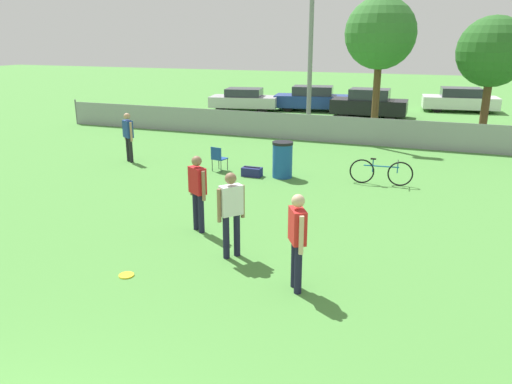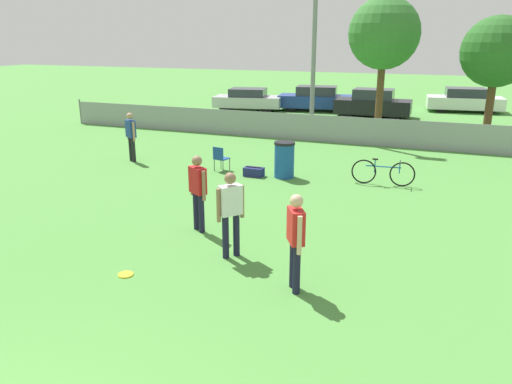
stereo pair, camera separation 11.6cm
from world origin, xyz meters
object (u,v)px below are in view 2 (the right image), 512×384
object	(u,v)px
folding_chair_sideline	(220,157)
bicycle_sideline	(383,172)
player_receiver_white	(231,208)
gear_bag_sideline	(254,172)
parked_car_silver	(248,99)
player_defender_red	(198,188)
player_thrower_red	(296,235)
trash_bin	(284,160)
tree_far_right	(497,52)
frisbee_disc	(126,274)
tree_near_pole	(384,34)
parked_car_blue	(316,99)
parked_car_white	(465,100)
parked_car_dark	(373,104)
spectator_in_blue	(131,133)

from	to	relation	value
folding_chair_sideline	bicycle_sideline	distance (m)	5.12
player_receiver_white	gear_bag_sideline	xyz separation A→B (m)	(-1.81, 5.72, -0.87)
bicycle_sideline	parked_car_silver	world-z (taller)	parked_car_silver
player_defender_red	bicycle_sideline	size ratio (longest dim) A/B	0.95
player_defender_red	player_thrower_red	bearing A→B (deg)	-1.23
trash_bin	tree_far_right	bearing A→B (deg)	54.47
player_thrower_red	player_receiver_white	bearing A→B (deg)	-149.04
frisbee_disc	trash_bin	size ratio (longest dim) A/B	0.25
tree_near_pole	player_defender_red	xyz separation A→B (m)	(-1.87, -13.82, -3.28)
trash_bin	bicycle_sideline	bearing A→B (deg)	5.07
player_receiver_white	parked_car_blue	world-z (taller)	player_receiver_white
tree_near_pole	parked_car_white	world-z (taller)	tree_near_pole
parked_car_silver	parked_car_white	bearing A→B (deg)	8.30
frisbee_disc	bicycle_sideline	size ratio (longest dim) A/B	0.15
parked_car_dark	parked_car_silver	bearing A→B (deg)	179.66
gear_bag_sideline	player_thrower_red	bearing A→B (deg)	-62.71
parked_car_silver	folding_chair_sideline	bearing A→B (deg)	-82.19
player_defender_red	trash_bin	bearing A→B (deg)	118.03
tree_far_right	bicycle_sideline	size ratio (longest dim) A/B	2.75
player_defender_red	player_thrower_red	distance (m)	3.37
gear_bag_sideline	parked_car_silver	size ratio (longest dim) A/B	0.15
trash_bin	folding_chair_sideline	bearing A→B (deg)	-178.47
frisbee_disc	parked_car_white	size ratio (longest dim) A/B	0.06
player_receiver_white	gear_bag_sideline	distance (m)	6.06
tree_far_right	player_defender_red	xyz separation A→B (m)	(-6.38, -13.39, -2.57)
parked_car_white	player_defender_red	bearing A→B (deg)	-110.44
spectator_in_blue	frisbee_disc	bearing A→B (deg)	155.11
player_thrower_red	spectator_in_blue	xyz separation A→B (m)	(-8.05, 6.81, -0.02)
player_receiver_white	gear_bag_sideline	world-z (taller)	player_receiver_white
bicycle_sideline	tree_far_right	bearing A→B (deg)	64.71
spectator_in_blue	parked_car_silver	distance (m)	13.24
gear_bag_sideline	parked_car_white	size ratio (longest dim) A/B	0.14
frisbee_disc	parked_car_dark	bearing A→B (deg)	86.82
tree_far_right	player_defender_red	bearing A→B (deg)	-115.47
player_defender_red	folding_chair_sideline	distance (m)	5.24
tree_near_pole	parked_car_blue	bearing A→B (deg)	127.67
parked_car_blue	player_thrower_red	bearing A→B (deg)	-84.84
parked_car_blue	gear_bag_sideline	bearing A→B (deg)	-91.33
player_defender_red	gear_bag_sideline	xyz separation A→B (m)	(-0.57, 4.71, -0.87)
player_thrower_red	trash_bin	bearing A→B (deg)	169.17
tree_far_right	player_thrower_red	size ratio (longest dim) A/B	2.90
parked_car_blue	spectator_in_blue	bearing A→B (deg)	-109.39
player_receiver_white	player_defender_red	xyz separation A→B (m)	(-1.24, 1.00, 0.00)
bicycle_sideline	parked_car_silver	bearing A→B (deg)	121.98
frisbee_disc	folding_chair_sideline	bearing A→B (deg)	102.15
player_receiver_white	player_thrower_red	xyz separation A→B (m)	(1.57, -0.85, 0.00)
parked_car_silver	parked_car_blue	distance (m)	4.03
frisbee_disc	parked_car_blue	bearing A→B (deg)	96.03
spectator_in_blue	parked_car_blue	distance (m)	14.82
spectator_in_blue	parked_car_silver	bearing A→B (deg)	-54.20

